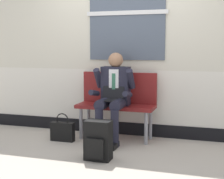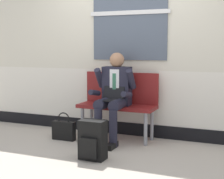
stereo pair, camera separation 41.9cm
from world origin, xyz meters
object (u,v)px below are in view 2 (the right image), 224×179
person_seated (113,94)px  handbag (64,130)px  backpack (92,140)px  bench_with_person (119,100)px

person_seated → handbag: person_seated is taller
person_seated → backpack: bearing=-84.6°
bench_with_person → backpack: (0.08, -1.04, -0.33)m
bench_with_person → backpack: bearing=-85.6°
person_seated → backpack: 0.95m
backpack → bench_with_person: bearing=94.4°
bench_with_person → handbag: bench_with_person is taller
person_seated → handbag: (-0.69, -0.21, -0.53)m
bench_with_person → handbag: (-0.69, -0.41, -0.42)m
backpack → handbag: 0.99m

